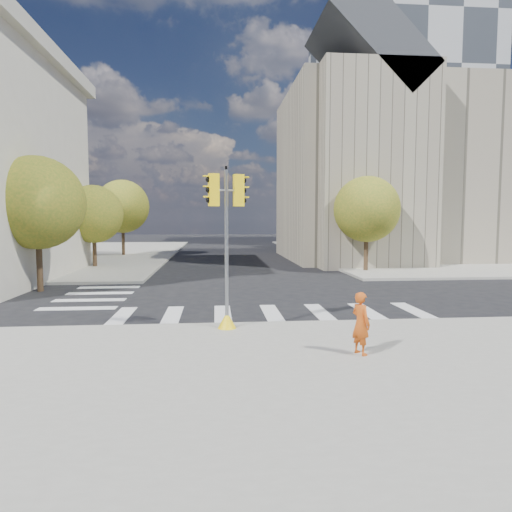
% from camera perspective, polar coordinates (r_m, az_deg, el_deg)
% --- Properties ---
extents(ground, '(160.00, 160.00, 0.00)m').
position_cam_1_polar(ground, '(18.88, 1.52, -5.90)').
color(ground, black).
rests_on(ground, ground).
extents(sidewalk_near, '(30.00, 14.00, 0.15)m').
position_cam_1_polar(sidewalk_near, '(8.46, 10.70, -19.17)').
color(sidewalk_near, gray).
rests_on(sidewalk_near, ground).
extents(sidewalk_far_right, '(28.00, 40.00, 0.15)m').
position_cam_1_polar(sidewalk_far_right, '(49.76, 21.31, 0.50)').
color(sidewalk_far_right, gray).
rests_on(sidewalk_far_right, ground).
extents(sidewalk_far_left, '(28.00, 40.00, 0.15)m').
position_cam_1_polar(sidewalk_far_left, '(48.00, -26.95, 0.17)').
color(sidewalk_far_left, gray).
rests_on(sidewalk_far_left, ground).
extents(civic_building, '(26.00, 16.00, 19.39)m').
position_cam_1_polar(civic_building, '(41.70, 20.37, 9.66)').
color(civic_building, gray).
rests_on(civic_building, ground).
extents(office_tower, '(20.00, 18.00, 30.00)m').
position_cam_1_polar(office_tower, '(66.09, 16.95, 14.59)').
color(office_tower, '#9EA0A3').
rests_on(office_tower, ground).
extents(tree_lw_near, '(4.40, 4.40, 6.41)m').
position_cam_1_polar(tree_lw_near, '(23.94, -25.69, 6.00)').
color(tree_lw_near, '#382616').
rests_on(tree_lw_near, ground).
extents(tree_lw_mid, '(4.00, 4.00, 5.77)m').
position_cam_1_polar(tree_lw_mid, '(33.48, -19.65, 4.95)').
color(tree_lw_mid, '#382616').
rests_on(tree_lw_mid, ground).
extents(tree_lw_far, '(4.80, 4.80, 6.95)m').
position_cam_1_polar(tree_lw_far, '(43.25, -16.35, 5.96)').
color(tree_lw_far, '#382616').
rests_on(tree_lw_far, ground).
extents(tree_re_near, '(4.20, 4.20, 6.16)m').
position_cam_1_polar(tree_re_near, '(30.03, 13.69, 5.70)').
color(tree_re_near, '#382616').
rests_on(tree_re_near, ground).
extents(tree_re_mid, '(4.60, 4.60, 6.66)m').
position_cam_1_polar(tree_re_mid, '(41.57, 8.33, 5.90)').
color(tree_re_mid, '#382616').
rests_on(tree_re_mid, ground).
extents(tree_re_far, '(4.00, 4.00, 5.88)m').
position_cam_1_polar(tree_re_far, '(53.31, 5.31, 5.15)').
color(tree_re_far, '#382616').
rests_on(tree_re_far, ground).
extents(lamp_near, '(0.35, 0.18, 8.11)m').
position_cam_1_polar(lamp_near, '(34.00, 12.32, 6.49)').
color(lamp_near, black).
rests_on(lamp_near, sidewalk_far_right).
extents(lamp_far, '(0.35, 0.18, 8.11)m').
position_cam_1_polar(lamp_far, '(47.54, 7.24, 6.04)').
color(lamp_far, black).
rests_on(lamp_far, sidewalk_far_right).
extents(traffic_signal, '(1.08, 0.56, 4.88)m').
position_cam_1_polar(traffic_signal, '(13.73, -3.69, -0.51)').
color(traffic_signal, yellow).
rests_on(traffic_signal, sidewalk_near).
extents(photographer, '(0.57, 0.67, 1.55)m').
position_cam_1_polar(photographer, '(11.57, 12.97, -8.19)').
color(photographer, '#C14B12').
rests_on(photographer, sidewalk_near).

